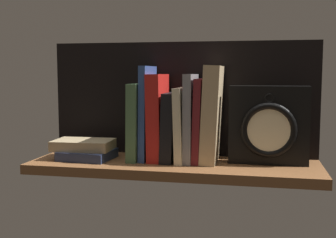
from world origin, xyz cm
name	(u,v)px	position (x,y,z in cm)	size (l,w,h in cm)	color
ground_plane	(174,167)	(0.00, 0.00, -1.25)	(76.00, 23.62, 2.50)	brown
back_panel	(182,99)	(0.00, 11.21, 16.13)	(76.00, 1.20, 32.25)	black
book_green_romantic	(138,121)	(-10.50, 2.78, 10.30)	(2.73, 14.97, 20.61)	#476B44
book_blue_modern	(147,113)	(-7.93, 2.78, 12.66)	(1.81, 12.89, 25.32)	#2D4C8E
book_red_requiem	(158,117)	(-4.93, 2.78, 11.58)	(3.59, 13.86, 23.16)	red
book_black_skeptic	(171,127)	(-1.24, 2.78, 9.08)	(3.19, 14.58, 18.16)	black
book_cream_twain	(182,124)	(1.66, 2.78, 9.80)	(2.02, 15.66, 19.60)	beige
book_gray_chess	(191,118)	(4.03, 2.78, 11.58)	(2.10, 14.44, 23.16)	gray
book_maroon_dawkins	(199,120)	(6.34, 2.78, 10.98)	(1.92, 13.47, 21.96)	maroon
book_tan_shortstories	(212,114)	(9.64, 2.78, 12.69)	(4.08, 14.10, 25.38)	tan
framed_clock	(269,126)	(24.27, 2.72, 9.94)	(20.19, 6.37, 20.19)	black
book_stack_side	(85,149)	(-24.70, -0.73, 2.61)	(16.52, 12.59, 5.17)	#232D4C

